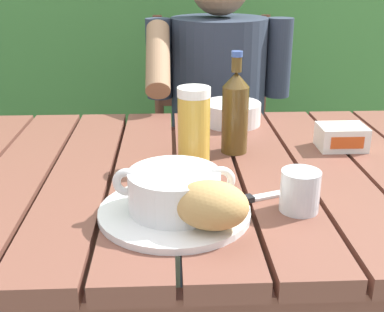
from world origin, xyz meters
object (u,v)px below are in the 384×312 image
Objects in this scene: soup_bowl at (174,189)px; table_knife at (251,198)px; water_glass_small at (300,191)px; beer_glass at (194,126)px; serving_plate at (175,212)px; chair_near_diner at (213,147)px; diner_bowl at (232,113)px; butter_tub at (342,137)px; person_eating at (218,104)px; beer_bottle at (235,111)px; bread_roll at (211,205)px.

soup_bowl is 0.16m from table_knife.
water_glass_small is at bearing -28.22° from table_knife.
table_knife is at bearing -63.96° from beer_glass.
serving_plate is 0.22m from water_glass_small.
chair_near_diner is 0.62m from diner_bowl.
chair_near_diner is 1.11m from serving_plate.
chair_near_diner is 1.05m from table_knife.
soup_bowl is 2.81× the size of water_glass_small.
beer_glass is at bearing -168.07° from butter_tub.
serving_plate is 0.51m from butter_tub.
chair_near_diner is 4.67× the size of soup_bowl.
water_glass_small is 0.68× the size of butter_tub.
person_eating reaches higher than butter_tub.
serving_plate is at bearing -98.67° from chair_near_diner.
person_eating is 0.60m from butter_tub.
beer_bottle reaches higher than table_knife.
beer_glass is at bearing 92.13° from bread_roll.
butter_tub is at bearing 38.82° from serving_plate.
serving_plate is at bearing -177.87° from water_glass_small.
beer_glass is 1.05× the size of table_knife.
serving_plate is 0.15m from table_knife.
diner_bowl is (0.11, 0.59, -0.02)m from bread_roll.
serving_plate is 0.04m from soup_bowl.
beer_bottle is (0.10, 0.06, 0.01)m from beer_glass.
butter_tub reaches higher than table_knife.
chair_near_diner is 3.68× the size of serving_plate.
butter_tub is at bearing 2.44° from beer_bottle.
serving_plate is at bearing -107.27° from diner_bowl.
diner_bowl is at bearing 87.33° from table_knife.
diner_bowl is at bearing -90.00° from chair_near_diner.
person_eating is at bearing 79.58° from serving_plate.
beer_bottle reaches higher than soup_bowl.
soup_bowl is at bearing -177.87° from water_glass_small.
chair_near_diner is at bearing 81.33° from serving_plate.
diner_bowl is at bearing 67.26° from beer_glass.
soup_bowl is at bearing -100.42° from person_eating.
person_eating is 0.58m from beer_bottle.
person_eating reaches higher than bread_roll.
soup_bowl is (-0.16, -0.87, 0.09)m from person_eating.
diner_bowl reaches higher than serving_plate.
person_eating reaches higher than beer_bottle.
serving_plate is at bearing -100.59° from beer_glass.
diner_bowl reaches higher than butter_tub.
chair_near_diner is 0.84m from butter_tub.
diner_bowl is (-0.06, 0.52, -0.01)m from water_glass_small.
soup_bowl reaches higher than serving_plate.
beer_bottle is at bearing 33.30° from beer_glass.
bread_roll is 1.30× the size of butter_tub.
diner_bowl is at bearing 79.87° from bread_roll.
chair_near_diner is 0.84m from beer_bottle.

